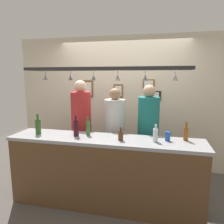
% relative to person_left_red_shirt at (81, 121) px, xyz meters
% --- Properties ---
extents(ground_plane, '(8.00, 8.00, 0.00)m').
position_rel_person_left_red_shirt_xyz_m(ground_plane, '(0.59, -0.29, -1.07)').
color(ground_plane, '#4C4742').
extents(back_wall, '(4.40, 0.06, 2.60)m').
position_rel_person_left_red_shirt_xyz_m(back_wall, '(0.59, 0.81, 0.23)').
color(back_wall, beige).
rests_on(back_wall, ground_plane).
extents(bar_counter, '(2.70, 0.55, 0.99)m').
position_rel_person_left_red_shirt_xyz_m(bar_counter, '(0.59, -0.79, -0.40)').
color(bar_counter, '#99999E').
rests_on(bar_counter, ground_plane).
extents(overhead_glass_rack, '(2.20, 0.36, 0.04)m').
position_rel_person_left_red_shirt_xyz_m(overhead_glass_rack, '(0.59, -0.59, 0.86)').
color(overhead_glass_rack, black).
extents(hanging_wineglass_far_left, '(0.07, 0.07, 0.13)m').
position_rel_person_left_red_shirt_xyz_m(hanging_wineglass_far_left, '(-0.30, -0.59, 0.75)').
color(hanging_wineglass_far_left, silver).
rests_on(hanging_wineglass_far_left, overhead_glass_rack).
extents(hanging_wineglass_left, '(0.07, 0.07, 0.13)m').
position_rel_person_left_red_shirt_xyz_m(hanging_wineglass_left, '(0.06, -0.53, 0.75)').
color(hanging_wineglass_left, silver).
rests_on(hanging_wineglass_left, overhead_glass_rack).
extents(hanging_wineglass_center_left, '(0.07, 0.07, 0.13)m').
position_rel_person_left_red_shirt_xyz_m(hanging_wineglass_center_left, '(0.43, -0.59, 0.75)').
color(hanging_wineglass_center_left, silver).
rests_on(hanging_wineglass_center_left, overhead_glass_rack).
extents(hanging_wineglass_center, '(0.07, 0.07, 0.13)m').
position_rel_person_left_red_shirt_xyz_m(hanging_wineglass_center, '(0.77, -0.65, 0.75)').
color(hanging_wineglass_center, silver).
rests_on(hanging_wineglass_center, overhead_glass_rack).
extents(hanging_wineglass_center_right, '(0.07, 0.07, 0.13)m').
position_rel_person_left_red_shirt_xyz_m(hanging_wineglass_center_right, '(1.12, -0.60, 0.75)').
color(hanging_wineglass_center_right, silver).
rests_on(hanging_wineglass_center_right, overhead_glass_rack).
extents(hanging_wineglass_right, '(0.07, 0.07, 0.13)m').
position_rel_person_left_red_shirt_xyz_m(hanging_wineglass_right, '(1.48, -0.65, 0.75)').
color(hanging_wineglass_right, silver).
rests_on(hanging_wineglass_right, overhead_glass_rack).
extents(person_left_red_shirt, '(0.34, 0.34, 1.76)m').
position_rel_person_left_red_shirt_xyz_m(person_left_red_shirt, '(0.00, 0.00, 0.00)').
color(person_left_red_shirt, '#2D334C').
rests_on(person_left_red_shirt, ground_plane).
extents(person_middle_white_patterned_shirt, '(0.34, 0.34, 1.64)m').
position_rel_person_left_red_shirt_xyz_m(person_middle_white_patterned_shirt, '(0.59, 0.00, -0.08)').
color(person_middle_white_patterned_shirt, '#2D334C').
rests_on(person_middle_white_patterned_shirt, ground_plane).
extents(person_right_teal_shirt, '(0.34, 0.34, 1.70)m').
position_rel_person_left_red_shirt_xyz_m(person_right_teal_shirt, '(1.14, 0.00, -0.04)').
color(person_right_teal_shirt, '#2D334C').
rests_on(person_right_teal_shirt, ground_plane).
extents(bottle_wine_dark_red, '(0.08, 0.08, 0.30)m').
position_rel_person_left_red_shirt_xyz_m(bottle_wine_dark_red, '(0.16, -0.63, 0.04)').
color(bottle_wine_dark_red, '#380F19').
rests_on(bottle_wine_dark_red, bar_counter).
extents(bottle_beer_amber_tall, '(0.06, 0.06, 0.26)m').
position_rel_person_left_red_shirt_xyz_m(bottle_beer_amber_tall, '(1.66, -0.50, 0.02)').
color(bottle_beer_amber_tall, brown).
rests_on(bottle_beer_amber_tall, bar_counter).
extents(bottle_beer_brown_stubby, '(0.07, 0.07, 0.18)m').
position_rel_person_left_red_shirt_xyz_m(bottle_beer_brown_stubby, '(0.82, -0.69, -0.01)').
color(bottle_beer_brown_stubby, '#512D14').
rests_on(bottle_beer_brown_stubby, bar_counter).
extents(bottle_beer_green_import, '(0.06, 0.06, 0.26)m').
position_rel_person_left_red_shirt_xyz_m(bottle_beer_green_import, '(0.31, -0.54, 0.02)').
color(bottle_beer_green_import, '#336B2D').
rests_on(bottle_beer_green_import, bar_counter).
extents(bottle_champagne_green, '(0.08, 0.08, 0.30)m').
position_rel_person_left_red_shirt_xyz_m(bottle_champagne_green, '(-0.42, -0.65, 0.04)').
color(bottle_champagne_green, '#2D5623').
rests_on(bottle_champagne_green, bar_counter).
extents(bottle_soda_clear, '(0.06, 0.06, 0.23)m').
position_rel_person_left_red_shirt_xyz_m(bottle_soda_clear, '(1.27, -0.64, 0.01)').
color(bottle_soda_clear, silver).
rests_on(bottle_soda_clear, bar_counter).
extents(drink_can, '(0.07, 0.07, 0.12)m').
position_rel_person_left_red_shirt_xyz_m(drink_can, '(1.43, -0.56, -0.02)').
color(drink_can, '#1E4CB2').
rests_on(drink_can, bar_counter).
extents(picture_frame_caricature, '(0.26, 0.02, 0.34)m').
position_rel_person_left_red_shirt_xyz_m(picture_frame_caricature, '(-0.16, 0.77, 0.51)').
color(picture_frame_caricature, brown).
rests_on(picture_frame_caricature, back_wall).
extents(picture_frame_lower_pair, '(0.30, 0.02, 0.18)m').
position_rel_person_left_red_shirt_xyz_m(picture_frame_lower_pair, '(1.17, 0.77, 0.39)').
color(picture_frame_lower_pair, black).
rests_on(picture_frame_lower_pair, back_wall).
extents(picture_frame_upper_small, '(0.22, 0.02, 0.18)m').
position_rel_person_left_red_shirt_xyz_m(picture_frame_upper_small, '(1.09, 0.77, 0.61)').
color(picture_frame_upper_small, brown).
rests_on(picture_frame_upper_small, back_wall).
extents(picture_frame_crest, '(0.18, 0.02, 0.26)m').
position_rel_person_left_red_shirt_xyz_m(picture_frame_crest, '(0.49, 0.77, 0.47)').
color(picture_frame_crest, brown).
rests_on(picture_frame_crest, back_wall).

